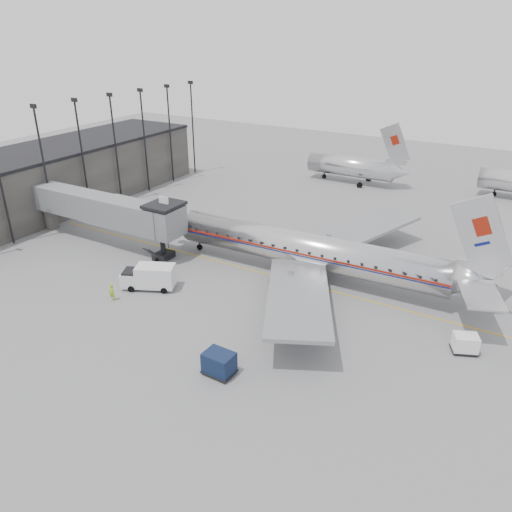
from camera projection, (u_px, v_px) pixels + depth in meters
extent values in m
plane|color=slate|center=(215.00, 293.00, 48.21)|extent=(160.00, 160.00, 0.00)
cube|color=#363431|center=(54.00, 178.00, 69.85)|extent=(12.00, 46.00, 8.00)
cube|color=gold|center=(272.00, 275.00, 51.55)|extent=(60.00, 0.15, 0.01)
cube|color=slate|center=(78.00, 203.00, 59.24)|extent=(12.00, 2.80, 3.00)
cube|color=slate|center=(135.00, 216.00, 55.14)|extent=(8.00, 3.00, 3.10)
cube|color=slate|center=(165.00, 222.00, 53.63)|extent=(3.20, 3.60, 3.20)
cube|color=black|center=(164.00, 205.00, 52.83)|extent=(3.40, 3.80, 0.30)
cube|color=white|center=(164.00, 200.00, 52.62)|extent=(1.20, 0.15, 0.80)
cylinder|color=black|center=(163.00, 247.00, 54.68)|extent=(0.56, 0.56, 2.80)
cube|color=black|center=(164.00, 256.00, 55.12)|extent=(1.60, 2.20, 0.70)
cylinder|color=black|center=(158.00, 259.00, 54.36)|extent=(0.30, 0.60, 0.60)
cylinder|color=black|center=(169.00, 253.00, 55.93)|extent=(0.30, 0.60, 0.60)
cylinder|color=#363431|center=(51.00, 218.00, 62.97)|extent=(1.60, 1.60, 2.80)
cube|color=black|center=(157.00, 256.00, 52.33)|extent=(0.90, 3.20, 2.90)
cylinder|color=black|center=(0.00, 182.00, 56.01)|extent=(0.24, 0.24, 15.00)
cylinder|color=black|center=(45.00, 170.00, 60.71)|extent=(0.24, 0.24, 15.00)
cube|color=black|center=(33.00, 106.00, 57.54)|extent=(0.90, 0.25, 0.50)
cylinder|color=black|center=(83.00, 159.00, 65.41)|extent=(0.24, 0.24, 15.00)
cube|color=black|center=(74.00, 100.00, 62.25)|extent=(0.90, 0.25, 0.50)
cylinder|color=black|center=(116.00, 150.00, 70.12)|extent=(0.24, 0.24, 15.00)
cube|color=black|center=(109.00, 95.00, 66.95)|extent=(0.90, 0.25, 0.50)
cylinder|color=black|center=(145.00, 142.00, 74.82)|extent=(0.24, 0.24, 15.00)
cube|color=black|center=(140.00, 90.00, 71.66)|extent=(0.90, 0.25, 0.50)
cylinder|color=black|center=(170.00, 135.00, 79.52)|extent=(0.24, 0.24, 15.00)
cube|color=black|center=(167.00, 86.00, 76.36)|extent=(0.90, 0.25, 0.50)
cylinder|color=black|center=(193.00, 129.00, 84.23)|extent=(0.24, 0.24, 15.00)
cube|color=black|center=(190.00, 82.00, 81.06)|extent=(0.90, 0.25, 0.50)
cylinder|color=silver|center=(351.00, 167.00, 80.95)|extent=(14.00, 3.20, 3.20)
cube|color=silver|center=(395.00, 144.00, 76.00)|extent=(5.17, 0.26, 6.52)
cylinder|color=black|center=(324.00, 175.00, 83.88)|extent=(0.24, 0.24, 1.00)
cylinder|color=black|center=(494.00, 193.00, 75.18)|extent=(0.24, 0.24, 1.00)
cylinder|color=silver|center=(307.00, 250.00, 50.49)|extent=(28.51, 4.36, 3.50)
cone|color=silver|center=(182.00, 223.00, 57.24)|extent=(2.95, 3.59, 3.50)
cone|color=silver|center=(476.00, 281.00, 43.46)|extent=(3.89, 3.44, 3.33)
cube|color=maroon|center=(307.00, 248.00, 50.39)|extent=(28.51, 4.41, 0.17)
cube|color=#091151|center=(307.00, 250.00, 50.48)|extent=(28.51, 4.41, 0.09)
cube|color=silver|center=(482.00, 235.00, 41.74)|extent=(5.82, 0.46, 7.28)
cube|color=gray|center=(360.00, 230.00, 56.18)|extent=(10.56, 15.99, 1.12)
cube|color=gray|center=(298.00, 295.00, 42.59)|extent=(11.27, 15.91, 1.12)
cylinder|color=gray|center=(328.00, 247.00, 54.83)|extent=(3.28, 2.08, 1.99)
cylinder|color=gray|center=(290.00, 284.00, 46.98)|extent=(3.28, 2.08, 1.99)
cylinder|color=black|center=(200.00, 245.00, 57.15)|extent=(0.19, 0.19, 1.23)
cylinder|color=black|center=(332.00, 264.00, 52.55)|extent=(0.25, 0.25, 1.33)
cylinder|color=black|center=(332.00, 266.00, 52.65)|extent=(0.96, 0.36, 0.95)
cylinder|color=black|center=(314.00, 283.00, 48.63)|extent=(0.25, 0.25, 1.33)
cylinder|color=black|center=(314.00, 285.00, 48.73)|extent=(0.96, 0.36, 0.95)
cube|color=silver|center=(156.00, 276.00, 48.44)|extent=(4.16, 3.37, 2.13)
cube|color=silver|center=(131.00, 279.00, 48.83)|extent=(2.28, 2.43, 1.42)
cube|color=black|center=(130.00, 273.00, 48.57)|extent=(1.83, 2.07, 0.61)
cylinder|color=black|center=(131.00, 289.00, 48.25)|extent=(0.70, 0.50, 0.65)
cylinder|color=black|center=(137.00, 280.00, 49.89)|extent=(0.70, 0.50, 0.65)
cylinder|color=black|center=(164.00, 290.00, 47.97)|extent=(0.70, 0.50, 0.65)
cylinder|color=black|center=(169.00, 282.00, 49.61)|extent=(0.70, 0.50, 0.65)
cube|color=#0D1935|center=(219.00, 362.00, 36.62)|extent=(2.24, 1.71, 1.53)
cube|color=black|center=(219.00, 371.00, 36.96)|extent=(2.35, 1.82, 0.13)
cylinder|color=black|center=(205.00, 373.00, 36.90)|extent=(0.33, 0.14, 0.33)
cylinder|color=black|center=(224.00, 381.00, 36.06)|extent=(0.33, 0.14, 0.33)
cylinder|color=black|center=(215.00, 363.00, 37.91)|extent=(0.33, 0.14, 0.33)
cylinder|color=black|center=(234.00, 371.00, 37.07)|extent=(0.33, 0.14, 0.33)
cube|color=white|center=(465.00, 342.00, 39.16)|extent=(2.24, 1.99, 1.29)
cube|color=black|center=(464.00, 350.00, 39.45)|extent=(2.36, 2.11, 0.11)
cylinder|color=black|center=(456.00, 354.00, 39.06)|extent=(0.30, 0.21, 0.28)
cylinder|color=black|center=(475.00, 355.00, 38.89)|extent=(0.30, 0.21, 0.28)
cylinder|color=black|center=(452.00, 345.00, 40.05)|extent=(0.30, 0.21, 0.28)
cylinder|color=black|center=(472.00, 347.00, 39.88)|extent=(0.30, 0.21, 0.28)
imported|color=#8FBE16|center=(112.00, 292.00, 46.56)|extent=(0.62, 0.42, 1.65)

